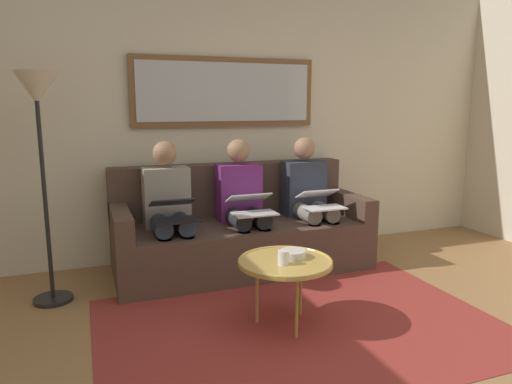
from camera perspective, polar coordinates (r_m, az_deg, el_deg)
The scene contains 14 objects.
wall_rear at distance 4.54m, azimuth -3.99°, elevation 8.80°, with size 6.00×0.12×2.60m, color beige.
area_rug at distance 3.23m, azimuth 5.44°, elevation -15.77°, with size 2.60×1.80×0.01m, color maroon.
couch at distance 4.23m, azimuth -1.97°, elevation -4.89°, with size 2.20×0.90×0.90m.
framed_mirror at distance 4.45m, azimuth -3.68°, elevation 11.99°, with size 1.74×0.05×0.63m.
coffee_table at distance 3.07m, azimuth 3.55°, elevation -8.53°, with size 0.61×0.61×0.46m.
cup at distance 2.98m, azimuth 3.34°, elevation -7.95°, with size 0.07×0.07×0.09m, color silver.
bowl at distance 3.12m, azimuth 4.51°, elevation -7.51°, with size 0.17×0.17×0.05m, color beige.
person_left at distance 4.34m, azimuth 6.35°, elevation -0.51°, with size 0.38×0.58×1.14m.
laptop_white at distance 4.13m, azimuth 7.83°, elevation -0.92°, with size 0.34×0.34×0.15m.
person_middle at distance 4.09m, azimuth -1.69°, elevation -1.11°, with size 0.38×0.58×1.14m.
laptop_silver at distance 3.87m, azimuth -0.58°, elevation -1.53°, with size 0.35×0.36×0.16m.
person_right at distance 3.94m, azimuth -10.55°, elevation -1.74°, with size 0.38×0.58×1.14m.
laptop_black at distance 3.71m, azimuth -9.93°, elevation -2.18°, with size 0.34×0.37×0.16m.
standing_lamp at distance 3.61m, azimuth -24.92°, elevation 8.57°, with size 0.32×0.32×1.66m.
Camera 1 is at (1.28, 1.75, 1.43)m, focal length 33.01 mm.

